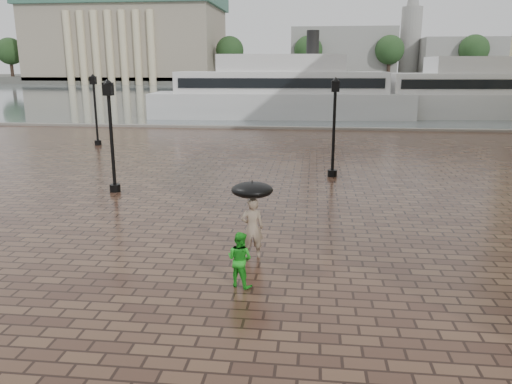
# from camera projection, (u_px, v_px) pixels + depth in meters

# --- Properties ---
(ground) EXTENTS (300.00, 300.00, 0.00)m
(ground) POSITION_uv_depth(u_px,v_px,m) (207.00, 317.00, 10.29)
(ground) COLOR #362118
(ground) RESTS_ON ground
(harbour_water) EXTENTS (240.00, 240.00, 0.00)m
(harbour_water) POSITION_uv_depth(u_px,v_px,m) (304.00, 92.00, 98.90)
(harbour_water) COLOR #475256
(harbour_water) RESTS_ON ground
(quay_edge) EXTENTS (80.00, 0.60, 0.30)m
(quay_edge) POSITION_uv_depth(u_px,v_px,m) (288.00, 129.00, 41.11)
(quay_edge) COLOR slate
(quay_edge) RESTS_ON ground
(far_shore) EXTENTS (300.00, 60.00, 2.00)m
(far_shore) POSITION_uv_depth(u_px,v_px,m) (309.00, 79.00, 164.16)
(far_shore) COLOR #4C4C47
(far_shore) RESTS_ON ground
(museum) EXTENTS (57.00, 32.50, 26.00)m
(museum) POSITION_uv_depth(u_px,v_px,m) (128.00, 36.00, 152.29)
(museum) COLOR gray
(museum) RESTS_ON ground
(distant_skyline) EXTENTS (102.50, 22.00, 33.00)m
(distant_skyline) POSITION_uv_depth(u_px,v_px,m) (473.00, 51.00, 147.11)
(distant_skyline) COLOR gray
(distant_skyline) RESTS_ON ground
(far_trees) EXTENTS (188.00, 8.00, 13.50)m
(far_trees) POSITION_uv_depth(u_px,v_px,m) (308.00, 50.00, 140.91)
(far_trees) COLOR #2D2119
(far_trees) RESTS_ON ground
(street_lamps) EXTENTS (15.44, 12.44, 4.40)m
(street_lamps) POSITION_uv_depth(u_px,v_px,m) (172.00, 122.00, 25.04)
(street_lamps) COLOR black
(street_lamps) RESTS_ON ground
(adult_pedestrian) EXTENTS (0.66, 0.50, 1.66)m
(adult_pedestrian) POSITION_uv_depth(u_px,v_px,m) (252.00, 228.00, 13.29)
(adult_pedestrian) COLOR gray
(adult_pedestrian) RESTS_ON ground
(child_pedestrian) EXTENTS (0.79, 0.72, 1.32)m
(child_pedestrian) POSITION_uv_depth(u_px,v_px,m) (240.00, 259.00, 11.59)
(child_pedestrian) COLOR green
(child_pedestrian) RESTS_ON ground
(ferry_near) EXTENTS (25.96, 7.70, 8.41)m
(ferry_near) POSITION_uv_depth(u_px,v_px,m) (281.00, 92.00, 49.69)
(ferry_near) COLOR silver
(ferry_near) RESTS_ON ground
(ferry_far) EXTENTS (25.29, 8.45, 8.14)m
(ferry_far) POSITION_uv_depth(u_px,v_px,m) (488.00, 93.00, 49.91)
(ferry_far) COLOR silver
(ferry_far) RESTS_ON ground
(umbrella) EXTENTS (1.10, 1.10, 1.13)m
(umbrella) POSITION_uv_depth(u_px,v_px,m) (252.00, 190.00, 13.04)
(umbrella) COLOR black
(umbrella) RESTS_ON ground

